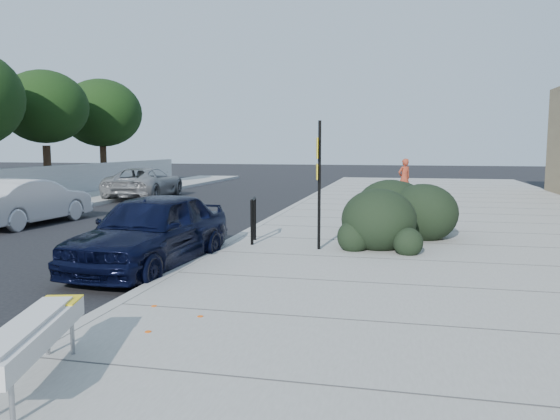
% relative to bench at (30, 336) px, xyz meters
% --- Properties ---
extents(ground, '(120.00, 120.00, 0.00)m').
position_rel_bench_xyz_m(ground, '(-0.60, 4.58, -0.62)').
color(ground, black).
rests_on(ground, ground).
extents(sidewalk_near, '(11.20, 50.00, 0.15)m').
position_rel_bench_xyz_m(sidewalk_near, '(5.00, 9.58, -0.55)').
color(sidewalk_near, gray).
rests_on(sidewalk_near, ground).
extents(curb_near, '(0.22, 50.00, 0.17)m').
position_rel_bench_xyz_m(curb_near, '(-0.60, 9.58, -0.54)').
color(curb_near, '#9E9E99').
rests_on(curb_near, ground).
extents(tree_far_e, '(4.00, 4.00, 5.90)m').
position_rel_bench_xyz_m(tree_far_e, '(-13.10, 18.58, 3.56)').
color(tree_far_e, '#332114').
rests_on(tree_far_e, ground).
extents(tree_far_f, '(4.40, 4.40, 6.07)m').
position_rel_bench_xyz_m(tree_far_f, '(-13.10, 23.58, 3.57)').
color(tree_far_f, '#332114').
rests_on(tree_far_f, ground).
extents(bench, '(0.91, 2.02, 0.60)m').
position_rel_bench_xyz_m(bench, '(0.00, 0.00, 0.00)').
color(bench, gray).
rests_on(bench, sidewalk_near).
extents(bike_rack, '(0.18, 0.71, 1.04)m').
position_rel_bench_xyz_m(bike_rack, '(0.00, 7.81, 0.16)').
color(bike_rack, black).
rests_on(bike_rack, sidewalk_near).
extents(sign_post, '(0.13, 0.32, 2.77)m').
position_rel_bench_xyz_m(sign_post, '(1.60, 7.30, 1.09)').
color(sign_post, black).
rests_on(sign_post, sidewalk_near).
extents(hedge, '(3.40, 4.59, 1.55)m').
position_rel_bench_xyz_m(hedge, '(3.30, 9.11, 0.30)').
color(hedge, black).
rests_on(hedge, sidewalk_near).
extents(sedan_navy, '(2.04, 4.46, 1.48)m').
position_rel_bench_xyz_m(sedan_navy, '(-1.40, 5.41, 0.12)').
color(sedan_navy, black).
rests_on(sedan_navy, ground).
extents(wagon_silver, '(1.75, 4.35, 1.41)m').
position_rel_bench_xyz_m(wagon_silver, '(-7.67, 10.08, 0.08)').
color(wagon_silver, silver).
rests_on(wagon_silver, ground).
extents(suv_silver, '(2.82, 5.27, 1.41)m').
position_rel_bench_xyz_m(suv_silver, '(-8.10, 18.60, 0.08)').
color(suv_silver, gray).
rests_on(suv_silver, ground).
extents(pedestrian, '(0.73, 0.70, 1.69)m').
position_rel_bench_xyz_m(pedestrian, '(3.44, 19.90, 0.37)').
color(pedestrian, maroon).
rests_on(pedestrian, sidewalk_near).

